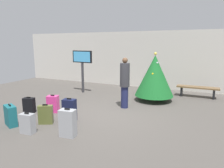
% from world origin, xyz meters
% --- Properties ---
extents(ground_plane, '(16.00, 16.00, 0.00)m').
position_xyz_m(ground_plane, '(0.00, 0.00, 0.00)').
color(ground_plane, '#514C47').
extents(back_wall, '(16.00, 0.20, 3.03)m').
position_xyz_m(back_wall, '(0.00, 4.91, 1.51)').
color(back_wall, beige).
rests_on(back_wall, ground_plane).
extents(holiday_tree, '(1.60, 1.60, 2.03)m').
position_xyz_m(holiday_tree, '(1.12, 2.36, 1.06)').
color(holiday_tree, '#4C3319').
rests_on(holiday_tree, ground_plane).
extents(flight_info_kiosk, '(1.10, 0.18, 2.04)m').
position_xyz_m(flight_info_kiosk, '(-2.41, 2.36, 1.47)').
color(flight_info_kiosk, '#333338').
rests_on(flight_info_kiosk, ground_plane).
extents(waiting_bench, '(1.78, 0.44, 0.48)m').
position_xyz_m(waiting_bench, '(2.75, 3.72, 0.37)').
color(waiting_bench, brown).
rests_on(waiting_bench, ground_plane).
extents(traveller_0, '(0.50, 0.50, 1.87)m').
position_xyz_m(traveller_0, '(0.36, 0.91, 0.99)').
color(traveller_0, '#1E234C').
rests_on(traveller_0, ground_plane).
extents(suitcase_0, '(0.45, 0.35, 0.60)m').
position_xyz_m(suitcase_0, '(-1.19, -1.55, 0.28)').
color(suitcase_0, '#59602D').
rests_on(suitcase_0, ground_plane).
extents(suitcase_1, '(0.44, 0.38, 0.62)m').
position_xyz_m(suitcase_1, '(-1.72, -0.61, 0.29)').
color(suitcase_1, '#E5388C').
rests_on(suitcase_1, ground_plane).
extents(suitcase_2, '(0.56, 0.42, 0.64)m').
position_xyz_m(suitcase_2, '(-2.02, -2.09, 0.30)').
color(suitcase_2, '#19606B').
rests_on(suitcase_2, ground_plane).
extents(suitcase_3, '(0.43, 0.32, 0.73)m').
position_xyz_m(suitcase_3, '(-0.68, -1.07, 0.35)').
color(suitcase_3, '#141938').
rests_on(suitcase_3, ground_plane).
extents(suitcase_4, '(0.42, 0.31, 0.57)m').
position_xyz_m(suitcase_4, '(-2.42, -1.02, 0.27)').
color(suitcase_4, black).
rests_on(suitcase_4, ground_plane).
extents(suitcase_5, '(0.39, 0.25, 0.58)m').
position_xyz_m(suitcase_5, '(-1.16, -2.27, 0.27)').
color(suitcase_5, '#9EA0A5').
rests_on(suitcase_5, ground_plane).
extents(suitcase_6, '(0.43, 0.29, 0.76)m').
position_xyz_m(suitcase_6, '(-0.06, -1.97, 0.36)').
color(suitcase_6, '#9EA0A5').
rests_on(suitcase_6, ground_plane).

